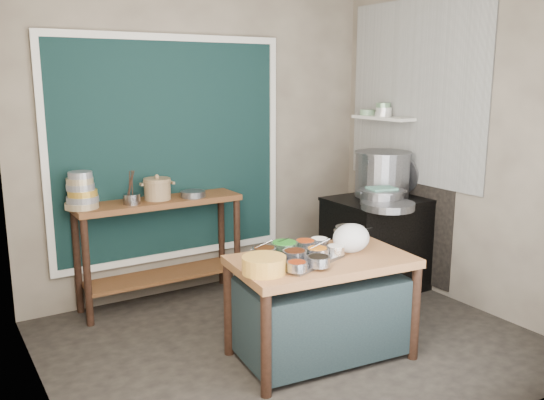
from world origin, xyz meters
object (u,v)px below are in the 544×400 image
back_counter (161,252)px  prep_table (321,308)px  ceramic_crock (157,190)px  steamer (382,197)px  stove_block (378,245)px  yellow_basin (264,265)px  utensil_cup (132,199)px  saucepan (349,234)px  stock_pot (382,174)px  condiment_tray (300,259)px

back_counter → prep_table: bearing=-69.2°
ceramic_crock → steamer: bearing=-28.1°
prep_table → ceramic_crock: ceramic_crock is taller
stove_block → ceramic_crock: size_ratio=3.65×
yellow_basin → utensil_cup: utensil_cup is taller
ceramic_crock → yellow_basin: bearing=-86.8°
yellow_basin → saucepan: (0.93, 0.28, 0.00)m
prep_table → utensil_cup: utensil_cup is taller
utensil_cup → saucepan: bearing=-45.6°
ceramic_crock → stock_pot: stock_pot is taller
condiment_tray → saucepan: bearing=18.3°
back_counter → utensil_cup: utensil_cup is taller
back_counter → condiment_tray: back_counter is taller
stove_block → condiment_tray: stove_block is taller
stove_block → saucepan: (-0.88, -0.63, 0.38)m
utensil_cup → stock_pot: stock_pot is taller
prep_table → back_counter: 1.69m
stove_block → stock_pot: size_ratio=1.64×
stock_pot → prep_table: bearing=-146.5°
stove_block → utensil_cup: 2.33m
back_counter → yellow_basin: 1.68m
back_counter → ceramic_crock: bearing=149.5°
yellow_basin → ceramic_crock: size_ratio=1.17×
back_counter → stove_block: back_counter is taller
condiment_tray → steamer: 1.46m
prep_table → back_counter: size_ratio=0.86×
utensil_cup → stock_pot: (2.24, -0.61, 0.10)m
stock_pot → yellow_basin: bearing=-152.7°
condiment_tray → saucepan: size_ratio=2.43×
stove_block → yellow_basin: size_ratio=3.12×
condiment_tray → yellow_basin: bearing=-166.4°
ceramic_crock → steamer: (1.74, -0.93, -0.09)m
yellow_basin → condiment_tray: bearing=13.6°
yellow_basin → steamer: size_ratio=0.69×
prep_table → saucepan: saucepan is taller
ceramic_crock → utensil_cup: bearing=-166.5°
ceramic_crock → prep_table: bearing=-69.1°
prep_table → stove_block: bearing=39.3°
utensil_cup → steamer: (1.99, -0.87, -0.05)m
prep_table → stock_pot: size_ratio=2.28×
back_counter → ceramic_crock: ceramic_crock is taller
stock_pot → condiment_tray: bearing=-150.1°
back_counter → steamer: 2.03m
saucepan → stock_pot: stock_pot is taller
utensil_cup → stove_block: bearing=-17.3°
back_counter → stock_pot: (1.98, -0.66, 0.62)m
stove_block → saucepan: saucepan is taller
prep_table → stock_pot: bearing=39.6°
back_counter → stove_block: 2.04m
steamer → utensil_cup: bearing=156.4°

